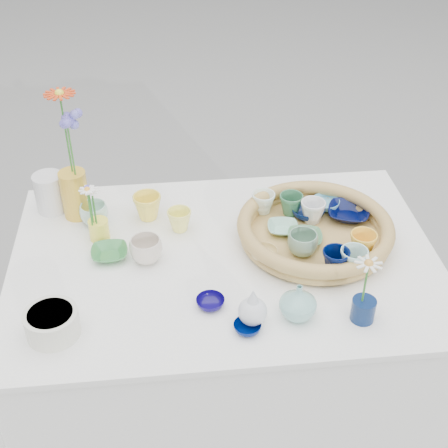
{
  "coord_description": "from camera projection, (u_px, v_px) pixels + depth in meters",
  "views": [
    {
      "loc": [
        -0.16,
        -1.43,
        1.93
      ],
      "look_at": [
        0.0,
        0.02,
        0.87
      ],
      "focal_mm": 50.0,
      "sensor_mm": 36.0,
      "label": 1
    }
  ],
  "objects": [
    {
      "name": "tray_ceramic_9",
      "position": [
        335.0,
        261.0,
        1.74
      ],
      "size": [
        0.09,
        0.09,
        0.07
      ],
      "primitive_type": "imported",
      "rotation": [
        0.0,
        0.0,
        0.16
      ],
      "color": "#000C3B",
      "rests_on": "wicker_tray"
    },
    {
      "name": "gerbera",
      "position": [
        66.0,
        134.0,
        1.85
      ],
      "size": [
        0.12,
        0.12,
        0.28
      ],
      "primitive_type": null,
      "rotation": [
        0.0,
        0.0,
        0.17
      ],
      "color": "red",
      "rests_on": "tall_vase_yellow"
    },
    {
      "name": "tray_ceramic_0",
      "position": [
        308.0,
        212.0,
        1.97
      ],
      "size": [
        0.11,
        0.11,
        0.03
      ],
      "primitive_type": "imported",
      "rotation": [
        0.0,
        0.0,
        -0.06
      ],
      "color": "#071847",
      "rests_on": "wicker_tray"
    },
    {
      "name": "tray_ceramic_4",
      "position": [
        303.0,
        244.0,
        1.81
      ],
      "size": [
        0.11,
        0.11,
        0.07
      ],
      "primitive_type": "imported",
      "rotation": [
        0.0,
        0.0,
        0.23
      ],
      "color": "gray",
      "rests_on": "wicker_tray"
    },
    {
      "name": "loose_ceramic_5",
      "position": [
        94.0,
        214.0,
        1.96
      ],
      "size": [
        0.09,
        0.09,
        0.07
      ],
      "primitive_type": "imported",
      "rotation": [
        0.0,
        0.0,
        0.07
      ],
      "color": "#AFDCCB",
      "rests_on": "display_table"
    },
    {
      "name": "tray_ceramic_3",
      "position": [
        305.0,
        238.0,
        1.87
      ],
      "size": [
        0.12,
        0.12,
        0.03
      ],
      "primitive_type": "imported",
      "rotation": [
        0.0,
        0.0,
        -0.17
      ],
      "color": "#4F8758",
      "rests_on": "wicker_tray"
    },
    {
      "name": "ground",
      "position": [
        225.0,
        418.0,
        2.29
      ],
      "size": [
        80.0,
        80.0,
        0.0
      ],
      "primitive_type": "plane",
      "color": "gray"
    },
    {
      "name": "loose_ceramic_1",
      "position": [
        180.0,
        220.0,
        1.93
      ],
      "size": [
        0.08,
        0.08,
        0.07
      ],
      "primitive_type": "imported",
      "rotation": [
        0.0,
        0.0,
        -0.04
      ],
      "color": "#FFF86F",
      "rests_on": "display_table"
    },
    {
      "name": "loose_ceramic_4",
      "position": [
        210.0,
        302.0,
        1.67
      ],
      "size": [
        0.1,
        0.1,
        0.02
      ],
      "primitive_type": "imported",
      "rotation": [
        0.0,
        0.0,
        -0.39
      ],
      "color": "#0B034C",
      "rests_on": "display_table"
    },
    {
      "name": "display_table",
      "position": [
        225.0,
        418.0,
        2.29
      ],
      "size": [
        1.26,
        0.86,
        0.77
      ],
      "primitive_type": null,
      "color": "white",
      "rests_on": "ground"
    },
    {
      "name": "loose_ceramic_6",
      "position": [
        247.0,
        327.0,
        1.59
      ],
      "size": [
        0.08,
        0.08,
        0.02
      ],
      "primitive_type": "imported",
      "rotation": [
        0.0,
        0.0,
        0.11
      ],
      "color": "#001050",
      "rests_on": "display_table"
    },
    {
      "name": "tray_ceramic_10",
      "position": [
        264.0,
        254.0,
        1.81
      ],
      "size": [
        0.1,
        0.1,
        0.03
      ],
      "primitive_type": "imported",
      "rotation": [
        0.0,
        0.0,
        0.24
      ],
      "color": "#DDC378",
      "rests_on": "wicker_tray"
    },
    {
      "name": "tray_ceramic_7",
      "position": [
        313.0,
        212.0,
        1.94
      ],
      "size": [
        0.1,
        0.1,
        0.07
      ],
      "primitive_type": "imported",
      "rotation": [
        0.0,
        0.0,
        -0.31
      ],
      "color": "white",
      "rests_on": "wicker_tray"
    },
    {
      "name": "tray_ceramic_11",
      "position": [
        353.0,
        261.0,
        1.74
      ],
      "size": [
        0.09,
        0.09,
        0.07
      ],
      "primitive_type": "imported",
      "rotation": [
        0.0,
        0.0,
        0.19
      ],
      "color": "#AFE2DA",
      "rests_on": "wicker_tray"
    },
    {
      "name": "single_daisy",
      "position": [
        365.0,
        283.0,
        1.56
      ],
      "size": [
        0.09,
        0.09,
        0.14
      ],
      "primitive_type": null,
      "rotation": [
        0.0,
        0.0,
        0.18
      ],
      "color": "white",
      "rests_on": "bud_vase_cobalt"
    },
    {
      "name": "hydrangea",
      "position": [
        71.0,
        149.0,
        1.86
      ],
      "size": [
        0.09,
        0.09,
        0.25
      ],
      "primitive_type": null,
      "rotation": [
        0.0,
        0.0,
        -0.22
      ],
      "color": "#665ECE",
      "rests_on": "tall_vase_yellow"
    },
    {
      "name": "bud_vase_cobalt",
      "position": [
        363.0,
        310.0,
        1.62
      ],
      "size": [
        0.07,
        0.07,
        0.06
      ],
      "primitive_type": "cylinder",
      "rotation": [
        0.0,
        0.0,
        -0.17
      ],
      "color": "#0C204A",
      "rests_on": "display_table"
    },
    {
      "name": "loose_ceramic_0",
      "position": [
        147.0,
        207.0,
        1.98
      ],
      "size": [
        0.1,
        0.1,
        0.08
      ],
      "primitive_type": "imported",
      "rotation": [
        0.0,
        0.0,
        -0.11
      ],
      "color": "#FEE24C",
      "rests_on": "display_table"
    },
    {
      "name": "loose_ceramic_2",
      "position": [
        110.0,
        253.0,
        1.83
      ],
      "size": [
        0.11,
        0.11,
        0.03
      ],
      "primitive_type": "imported",
      "rotation": [
        0.0,
        0.0,
        0.04
      ],
      "color": "#368040",
      "rests_on": "display_table"
    },
    {
      "name": "white_pitcher",
      "position": [
        50.0,
        193.0,
        2.0
      ],
      "size": [
        0.15,
        0.12,
        0.13
      ],
      "primitive_type": null,
      "rotation": [
        0.0,
        0.0,
        -0.22
      ],
      "color": "silver",
      "rests_on": "display_table"
    },
    {
      "name": "tray_ceramic_8",
      "position": [
        325.0,
        204.0,
        2.01
      ],
      "size": [
        0.1,
        0.1,
        0.03
      ],
      "primitive_type": "imported",
      "rotation": [
        0.0,
        0.0,
        -0.15
      ],
      "color": "#70C0DC",
      "rests_on": "wicker_tray"
    },
    {
      "name": "bud_vase_seafoam",
      "position": [
        298.0,
        301.0,
        1.61
      ],
      "size": [
        0.12,
        0.12,
        0.1
      ],
      "primitive_type": "imported",
      "rotation": [
        0.0,
        0.0,
        0.28
      ],
      "color": "#80BBB2",
      "rests_on": "display_table"
    },
    {
      "name": "loose_ceramic_3",
      "position": [
        146.0,
        250.0,
        1.81
      ],
      "size": [
        0.13,
        0.13,
        0.07
      ],
      "primitive_type": "imported",
      "rotation": [
        0.0,
        0.0,
        -0.43
      ],
      "color": "beige",
      "rests_on": "display_table"
    },
    {
      "name": "fluted_bowl",
      "position": [
        52.0,
        323.0,
        1.57
      ],
      "size": [
        0.18,
        0.18,
        0.07
      ],
      "primitive_type": null,
      "rotation": [
        0.0,
        0.0,
        0.34
      ],
      "color": "silver",
      "rests_on": "display_table"
    },
    {
      "name": "bud_vase_paleblue",
      "position": [
        253.0,
        306.0,
        1.59
      ],
      "size": [
        0.09,
        0.09,
        0.12
      ],
      "primitive_type": null,
      "rotation": [
        0.0,
        0.0,
        -0.21
      ],
      "color": "silver",
      "rests_on": "display_table"
    },
    {
      "name": "tray_ceramic_6",
      "position": [
        263.0,
        203.0,
        1.98
      ],
      "size": [
        0.08,
        0.08,
        0.07
      ],
      "primitive_type": "imported",
      "rotation": [
        0.0,
        0.0,
        0.01
      ],
      "color": "white",
      "rests_on": "wicker_tray"
    },
    {
      "name": "daisy_posy",
      "position": [
        90.0,
        203.0,
        1.83
      ],
      "size": [
        0.08,
        0.08,
        0.15
      ],
      "primitive_type": null,
      "rotation": [
        0.0,
        0.0,
        0.03
      ],
      "color": "white",
      "rests_on": "daisy_cup"
    },
    {
      "name": "tray_ceramic_2",
      "position": [
        363.0,
        244.0,
        1.8
      ],
      "size": [
        0.08,
        0.08,
        0.07
      ],
      "primitive_type": "imported",
      "rotation": [
        0.0,
        0.0,
        0.03
      ],
      "color": "yellow",
      "rests_on": "wicker_tray"
    },
    {
      "name": "tall_vase_yellow",
      "position": [
        75.0,
        194.0,
        1.97
      ],
      "size": [
        0.11,
        0.11,
        0.16
      ],
      "primitive_type": "cylinder",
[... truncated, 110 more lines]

